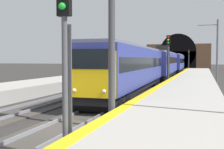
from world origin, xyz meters
TOP-DOWN VIEW (x-y plane):
  - ground_plane at (0.00, 0.00)m, footprint 320.00×320.00m
  - platform_right at (0.00, -4.48)m, footprint 112.00×4.50m
  - platform_right_edge_strip at (0.00, -2.48)m, footprint 112.00×0.50m
  - track_main_line at (0.00, 0.00)m, footprint 160.00×2.83m
  - train_main_approaching at (30.43, -0.00)m, footprint 56.48×3.34m
  - train_adjacent_platform at (48.47, 4.21)m, footprint 62.28×3.25m
  - railway_signal_near at (-3.83, -1.98)m, footprint 0.39×0.38m
  - railway_signal_mid at (20.26, -1.98)m, footprint 0.39×0.38m
  - railway_signal_far at (64.40, -1.98)m, footprint 0.39×0.38m
  - overhead_signal_gantry at (0.28, 2.11)m, footprint 0.70×8.55m
  - tunnel_portal at (81.46, 2.11)m, footprint 2.67×19.67m
  - catenary_mast_near at (24.72, -7.08)m, footprint 0.22×2.35m

SIDE VIEW (x-z plane):
  - ground_plane at x=0.00m, z-range 0.00..0.00m
  - track_main_line at x=0.00m, z-range -0.06..0.15m
  - platform_right at x=0.00m, z-range 0.00..0.94m
  - platform_right_edge_strip at x=0.00m, z-range 0.94..0.94m
  - train_main_approaching at x=30.43m, z-range -0.17..4.73m
  - train_adjacent_platform at x=48.47m, z-range -0.15..4.72m
  - railway_signal_near at x=-3.83m, z-range 0.55..5.74m
  - railway_signal_far at x=64.40m, z-range 0.56..5.97m
  - railway_signal_mid at x=20.26m, z-range 0.57..6.08m
  - tunnel_portal at x=81.46m, z-range -1.62..9.39m
  - catenary_mast_near at x=24.72m, z-range 0.12..7.69m
  - overhead_signal_gantry at x=0.28m, z-range 1.78..8.76m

